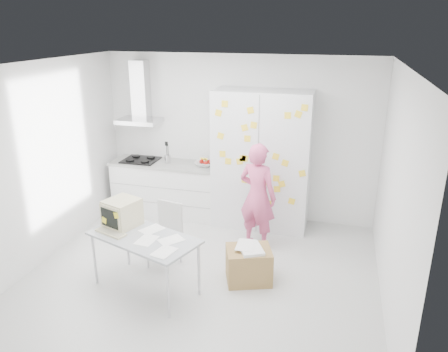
% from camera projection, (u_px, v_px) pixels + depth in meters
% --- Properties ---
extents(floor, '(4.50, 4.00, 0.02)m').
position_uv_depth(floor, '(203.00, 273.00, 5.82)').
color(floor, silver).
rests_on(floor, ground).
extents(walls, '(4.52, 4.01, 2.70)m').
position_uv_depth(walls, '(218.00, 161.00, 6.03)').
color(walls, white).
rests_on(walls, ground).
extents(ceiling, '(4.50, 4.00, 0.02)m').
position_uv_depth(ceiling, '(200.00, 65.00, 4.92)').
color(ceiling, white).
rests_on(ceiling, walls).
extents(counter_run, '(1.84, 0.63, 1.28)m').
position_uv_depth(counter_run, '(166.00, 187.00, 7.50)').
color(counter_run, white).
rests_on(counter_run, ground).
extents(range_hood, '(0.70, 0.48, 1.01)m').
position_uv_depth(range_hood, '(140.00, 99.00, 7.25)').
color(range_hood, silver).
rests_on(range_hood, walls).
extents(tall_cabinet, '(1.50, 0.68, 2.20)m').
position_uv_depth(tall_cabinet, '(262.00, 160.00, 6.87)').
color(tall_cabinet, silver).
rests_on(tall_cabinet, ground).
extents(person, '(0.67, 0.54, 1.58)m').
position_uv_depth(person, '(258.00, 196.00, 6.28)').
color(person, '#D35281').
rests_on(person, ground).
extents(desk, '(1.49, 1.09, 1.07)m').
position_uv_depth(desk, '(130.00, 223.00, 5.39)').
color(desk, '#ABB0B6').
rests_on(desk, ground).
extents(chair, '(0.47, 0.47, 0.88)m').
position_uv_depth(chair, '(166.00, 230.00, 5.90)').
color(chair, silver).
rests_on(chair, ground).
extents(cardboard_box, '(0.68, 0.61, 0.49)m').
position_uv_depth(cardboard_box, '(249.00, 264.00, 5.57)').
color(cardboard_box, olive).
rests_on(cardboard_box, ground).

